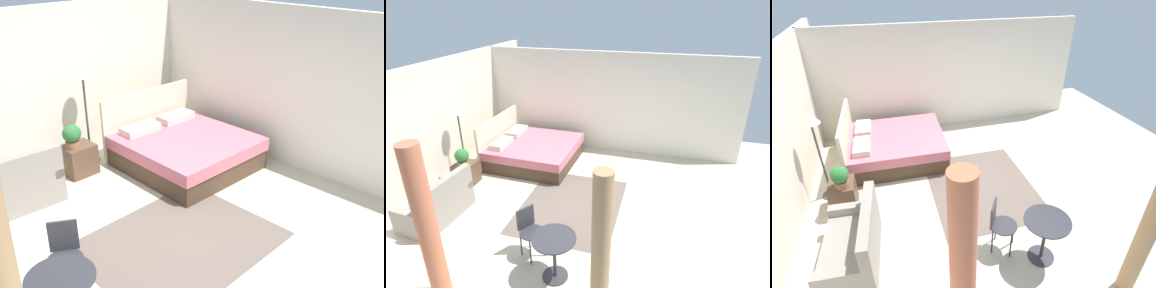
# 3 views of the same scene
# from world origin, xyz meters

# --- Properties ---
(ground_plane) EXTENTS (8.64, 9.65, 0.02)m
(ground_plane) POSITION_xyz_m (0.00, 0.00, -0.01)
(ground_plane) COLOR beige
(wall_back) EXTENTS (8.64, 0.12, 2.62)m
(wall_back) POSITION_xyz_m (0.00, 3.33, 1.31)
(wall_back) COLOR silver
(wall_back) RESTS_ON ground
(wall_right) EXTENTS (0.12, 6.65, 2.62)m
(wall_right) POSITION_xyz_m (2.82, 0.00, 1.31)
(wall_right) COLOR silver
(wall_right) RESTS_ON ground
(area_rug) EXTENTS (2.35, 1.92, 0.01)m
(area_rug) POSITION_xyz_m (-0.06, 0.14, 0.00)
(area_rug) COLOR #66564C
(area_rug) RESTS_ON ground
(bed) EXTENTS (1.95, 2.08, 1.12)m
(bed) POSITION_xyz_m (1.50, 1.65, 0.29)
(bed) COLOR #473323
(bed) RESTS_ON ground
(couch) EXTENTS (1.37, 0.82, 0.88)m
(couch) POSITION_xyz_m (-1.13, 2.41, 0.29)
(couch) COLOR gray
(couch) RESTS_ON ground
(nightstand) EXTENTS (0.49, 0.42, 0.50)m
(nightstand) POSITION_xyz_m (0.10, 2.63, 0.25)
(nightstand) COLOR brown
(nightstand) RESTS_ON ground
(potted_plant) EXTENTS (0.29, 0.29, 0.39)m
(potted_plant) POSITION_xyz_m (0.00, 2.59, 0.71)
(potted_plant) COLOR #935B3D
(potted_plant) RESTS_ON nightstand
(floor_lamp) EXTENTS (0.31, 0.31, 1.66)m
(floor_lamp) POSITION_xyz_m (0.50, 2.92, 1.34)
(floor_lamp) COLOR #3F3F44
(floor_lamp) RESTS_ON ground
(cafe_chair_near_window) EXTENTS (0.53, 0.53, 0.83)m
(cafe_chair_near_window) POSITION_xyz_m (-1.49, 0.39, 0.51)
(cafe_chair_near_window) COLOR #2D2D33
(cafe_chair_near_window) RESTS_ON ground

